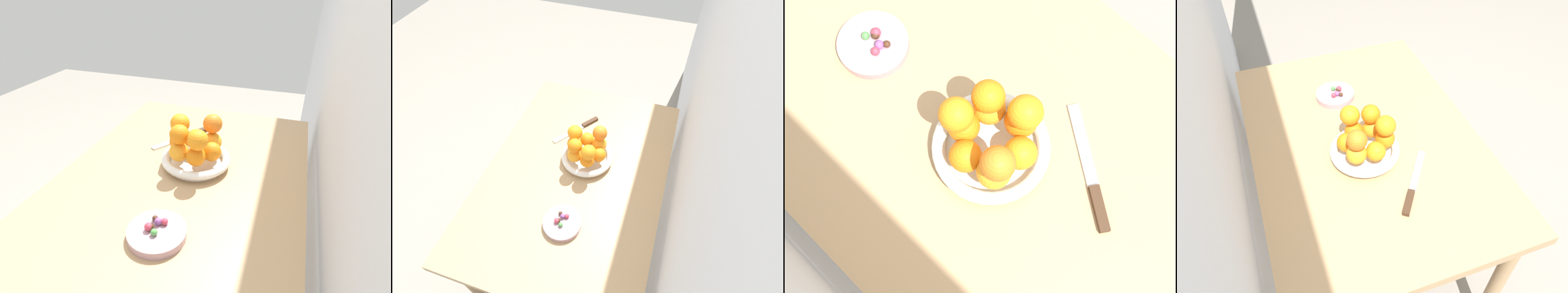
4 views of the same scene
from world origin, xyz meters
TOP-DOWN VIEW (x-y plane):
  - ground_plane at (0.00, 0.00)m, footprint 6.00×6.00m
  - dining_table at (0.00, 0.00)m, footprint 1.10×0.76m
  - fruit_bowl at (-0.08, 0.02)m, footprint 0.23×0.23m
  - candy_dish at (0.25, 0.03)m, footprint 0.15×0.15m
  - orange_0 at (-0.13, 0.07)m, footprint 0.07×0.07m
  - orange_1 at (-0.14, 0.01)m, footprint 0.06×0.06m
  - orange_2 at (-0.09, -0.04)m, footprint 0.06×0.06m
  - orange_3 at (-0.04, -0.02)m, footprint 0.06×0.06m
  - orange_4 at (-0.03, 0.04)m, footprint 0.06×0.06m
  - orange_5 at (-0.07, 0.08)m, footprint 0.06×0.06m
  - orange_6 at (-0.10, -0.04)m, footprint 0.06×0.06m
  - orange_7 at (-0.13, 0.06)m, footprint 0.06×0.06m
  - orange_8 at (-0.04, -0.01)m, footprint 0.06×0.06m
  - orange_9 at (-0.02, 0.05)m, footprint 0.06×0.06m
  - candy_ball_0 at (0.22, 0.02)m, footprint 0.02×0.02m
  - candy_ball_1 at (0.26, 0.03)m, footprint 0.02×0.02m
  - candy_ball_2 at (0.25, 0.02)m, footprint 0.02×0.02m
  - candy_ball_3 at (0.23, 0.03)m, footprint 0.02×0.02m
  - candy_ball_4 at (0.25, 0.01)m, footprint 0.02×0.02m
  - candy_ball_5 at (0.22, 0.04)m, footprint 0.02×0.02m
  - knife at (-0.26, -0.07)m, footprint 0.22×0.17m

SIDE VIEW (x-z plane):
  - ground_plane at x=0.00m, z-range 0.00..0.00m
  - dining_table at x=0.00m, z-range 0.28..1.02m
  - knife at x=-0.26m, z-range 0.74..0.75m
  - candy_dish at x=0.25m, z-range 0.74..0.76m
  - fruit_bowl at x=-0.08m, z-range 0.74..0.78m
  - candy_ball_0 at x=0.22m, z-range 0.76..0.78m
  - candy_ball_1 at x=0.26m, z-range 0.76..0.78m
  - candy_ball_2 at x=0.25m, z-range 0.76..0.78m
  - candy_ball_5 at x=0.22m, z-range 0.76..0.78m
  - candy_ball_3 at x=0.23m, z-range 0.76..0.78m
  - candy_ball_4 at x=0.25m, z-range 0.76..0.78m
  - orange_4 at x=-0.03m, z-range 0.78..0.84m
  - orange_5 at x=-0.07m, z-range 0.78..0.84m
  - orange_3 at x=-0.04m, z-range 0.78..0.84m
  - orange_1 at x=-0.14m, z-range 0.78..0.84m
  - orange_2 at x=-0.09m, z-range 0.78..0.84m
  - orange_0 at x=-0.13m, z-range 0.78..0.85m
  - orange_8 at x=-0.04m, z-range 0.84..0.90m
  - orange_9 at x=-0.02m, z-range 0.84..0.91m
  - orange_6 at x=-0.10m, z-range 0.84..0.91m
  - orange_7 at x=-0.13m, z-range 0.85..0.91m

